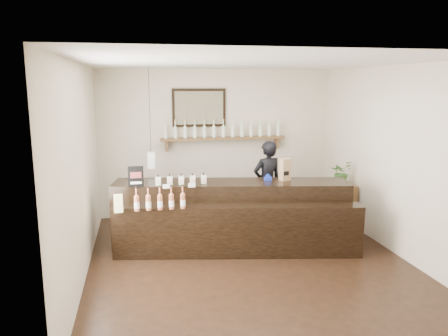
% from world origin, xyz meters
% --- Properties ---
extents(ground, '(5.00, 5.00, 0.00)m').
position_xyz_m(ground, '(0.00, 0.00, 0.00)').
color(ground, black).
rests_on(ground, ground).
extents(room_shell, '(5.00, 5.00, 5.00)m').
position_xyz_m(room_shell, '(0.00, 0.00, 1.70)').
color(room_shell, beige).
rests_on(room_shell, ground).
extents(back_wall_decor, '(2.66, 0.96, 1.69)m').
position_xyz_m(back_wall_decor, '(-0.14, 2.37, 1.75)').
color(back_wall_decor, brown).
rests_on(back_wall_decor, ground).
extents(counter, '(3.71, 1.61, 1.19)m').
position_xyz_m(counter, '(-0.11, 0.57, 0.48)').
color(counter, black).
rests_on(counter, ground).
extents(promo_sign, '(0.23, 0.03, 0.31)m').
position_xyz_m(promo_sign, '(-1.56, 0.62, 1.18)').
color(promo_sign, black).
rests_on(promo_sign, counter).
extents(paper_bag, '(0.19, 0.16, 0.35)m').
position_xyz_m(paper_bag, '(0.75, 0.63, 1.19)').
color(paper_bag, '#966948').
rests_on(paper_bag, counter).
extents(tape_dispenser, '(0.12, 0.05, 0.10)m').
position_xyz_m(tape_dispenser, '(0.49, 0.68, 1.06)').
color(tape_dispenser, '#1932AF').
rests_on(tape_dispenser, counter).
extents(side_cabinet, '(0.41, 0.55, 0.78)m').
position_xyz_m(side_cabinet, '(2.00, 1.21, 0.39)').
color(side_cabinet, brown).
rests_on(side_cabinet, ground).
extents(potted_plant, '(0.47, 0.45, 0.41)m').
position_xyz_m(potted_plant, '(2.00, 1.21, 0.99)').
color(potted_plant, '#3D6F2C').
rests_on(potted_plant, side_cabinet).
extents(shopkeeper, '(0.72, 0.57, 1.74)m').
position_xyz_m(shopkeeper, '(0.74, 1.55, 0.87)').
color(shopkeeper, black).
rests_on(shopkeeper, ground).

